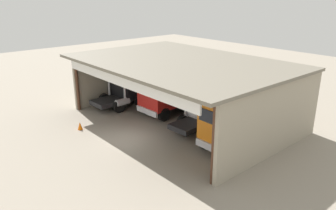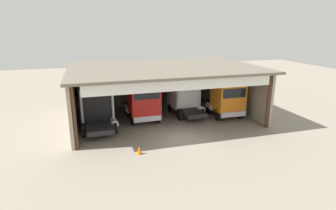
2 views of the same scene
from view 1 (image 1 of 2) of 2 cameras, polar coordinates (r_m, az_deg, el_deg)
ground_plane at (r=22.59m, az=-6.87°, el=-5.73°), size 80.00×80.00×0.00m
workshop_shed at (r=24.98m, az=4.02°, el=5.05°), size 15.93×11.09×4.71m
truck_black_right_bay at (r=28.51m, az=-7.38°, el=3.28°), size 2.81×4.48×3.45m
truck_red_center_left_bay at (r=25.95m, az=-1.08°, el=2.35°), size 2.72×5.26×3.74m
truck_white_center_bay at (r=23.73m, az=6.92°, el=0.32°), size 2.67×4.92×3.48m
truck_orange_left_bay at (r=20.31m, az=10.05°, el=-3.36°), size 2.66×4.20×3.68m
oil_drum at (r=28.33m, az=9.22°, el=0.36°), size 0.58×0.58×0.90m
tool_cart at (r=27.64m, az=7.72°, el=0.07°), size 0.90×0.60×1.00m
traffic_cone at (r=24.53m, az=-14.94°, el=-3.49°), size 0.36×0.36×0.56m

